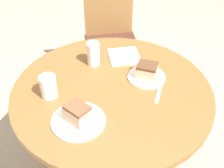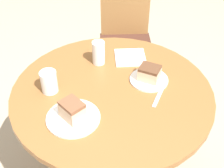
# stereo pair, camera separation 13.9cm
# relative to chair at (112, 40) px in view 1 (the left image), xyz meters

# --- Properties ---
(table) EXTENTS (1.00, 1.00, 0.76)m
(table) POSITION_rel_chair_xyz_m (-0.07, -0.93, 0.12)
(table) COLOR brown
(table) RESTS_ON ground_plane
(chair) EXTENTS (0.44, 0.51, 0.93)m
(chair) POSITION_rel_chair_xyz_m (0.00, 0.00, 0.00)
(chair) COLOR olive
(chair) RESTS_ON ground_plane
(plate_near) EXTENTS (0.20, 0.20, 0.01)m
(plate_near) POSITION_rel_chair_xyz_m (0.11, -0.85, 0.29)
(plate_near) COLOR white
(plate_near) RESTS_ON table
(plate_far) EXTENTS (0.24, 0.24, 0.01)m
(plate_far) POSITION_rel_chair_xyz_m (-0.24, -1.13, 0.29)
(plate_far) COLOR white
(plate_far) RESTS_ON table
(cake_slice_near) EXTENTS (0.13, 0.12, 0.07)m
(cake_slice_near) POSITION_rel_chair_xyz_m (0.11, -0.85, 0.33)
(cake_slice_near) COLOR beige
(cake_slice_near) RESTS_ON plate_near
(cake_slice_far) EXTENTS (0.13, 0.13, 0.09)m
(cake_slice_far) POSITION_rel_chair_xyz_m (-0.24, -1.13, 0.34)
(cake_slice_far) COLOR beige
(cake_slice_far) RESTS_ON plate_far
(glass_lemonade) EXTENTS (0.08, 0.08, 0.11)m
(glass_lemonade) POSITION_rel_chair_xyz_m (-0.37, -0.95, 0.33)
(glass_lemonade) COLOR beige
(glass_lemonade) RESTS_ON table
(glass_water) EXTENTS (0.07, 0.07, 0.13)m
(glass_water) POSITION_rel_chair_xyz_m (-0.15, -0.70, 0.34)
(glass_water) COLOR silver
(glass_water) RESTS_ON table
(napkin_stack) EXTENTS (0.18, 0.18, 0.01)m
(napkin_stack) POSITION_rel_chair_xyz_m (0.02, -0.65, 0.29)
(napkin_stack) COLOR white
(napkin_stack) RESTS_ON table
(fork) EXTENTS (0.08, 0.17, 0.00)m
(fork) POSITION_rel_chair_xyz_m (0.16, -0.96, 0.29)
(fork) COLOR silver
(fork) RESTS_ON table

